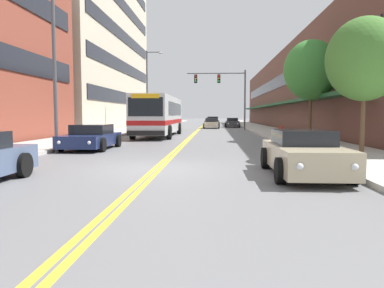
{
  "coord_description": "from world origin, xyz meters",
  "views": [
    {
      "loc": [
        1.8,
        -11.73,
        1.72
      ],
      "look_at": [
        0.47,
        10.61,
        -0.04
      ],
      "focal_mm": 35.0,
      "sensor_mm": 36.0,
      "label": 1
    }
  ],
  "objects_px": {
    "street_lamp_left_near": "(60,49)",
    "street_lamp_left_far": "(149,84)",
    "street_tree_right_near": "(365,59)",
    "car_dark_grey_parked_right_mid": "(232,123)",
    "car_black_moving_third": "(213,122)",
    "traffic_signal_mast": "(225,87)",
    "street_tree_right_mid": "(311,70)",
    "fire_hydrant": "(281,133)",
    "city_bus": "(160,114)",
    "car_charcoal_parked_left_far": "(157,125)",
    "car_navy_parked_left_near": "(91,138)",
    "car_champagne_moving_second": "(211,124)",
    "car_red_moving_lead": "(211,121)",
    "car_beige_parked_right_foreground": "(303,154)"
  },
  "relations": [
    {
      "from": "street_lamp_left_near",
      "to": "street_lamp_left_far",
      "type": "distance_m",
      "value": 23.02
    },
    {
      "from": "street_lamp_left_far",
      "to": "street_tree_right_near",
      "type": "height_order",
      "value": "street_lamp_left_far"
    },
    {
      "from": "car_dark_grey_parked_right_mid",
      "to": "car_black_moving_third",
      "type": "xyz_separation_m",
      "value": [
        -2.67,
        4.09,
        0.06
      ]
    },
    {
      "from": "traffic_signal_mast",
      "to": "street_tree_right_mid",
      "type": "xyz_separation_m",
      "value": [
        4.98,
        -17.48,
        -0.19
      ]
    },
    {
      "from": "street_lamp_left_near",
      "to": "fire_hydrant",
      "type": "relative_size",
      "value": 9.42
    },
    {
      "from": "car_dark_grey_parked_right_mid",
      "to": "street_tree_right_mid",
      "type": "xyz_separation_m",
      "value": [
        3.72,
        -26.74,
        3.96
      ]
    },
    {
      "from": "city_bus",
      "to": "street_lamp_left_near",
      "type": "distance_m",
      "value": 13.94
    },
    {
      "from": "car_charcoal_parked_left_far",
      "to": "fire_hydrant",
      "type": "height_order",
      "value": "car_charcoal_parked_left_far"
    },
    {
      "from": "traffic_signal_mast",
      "to": "street_lamp_left_far",
      "type": "distance_m",
      "value": 8.51
    },
    {
      "from": "street_lamp_left_far",
      "to": "car_navy_parked_left_near",
      "type": "bearing_deg",
      "value": -87.91
    },
    {
      "from": "street_tree_right_near",
      "to": "fire_hydrant",
      "type": "bearing_deg",
      "value": 98.56
    },
    {
      "from": "car_navy_parked_left_near",
      "to": "street_tree_right_mid",
      "type": "height_order",
      "value": "street_tree_right_mid"
    },
    {
      "from": "car_champagne_moving_second",
      "to": "street_tree_right_mid",
      "type": "relative_size",
      "value": 0.68
    },
    {
      "from": "car_navy_parked_left_near",
      "to": "car_black_moving_third",
      "type": "distance_m",
      "value": 37.63
    },
    {
      "from": "car_champagne_moving_second",
      "to": "street_tree_right_mid",
      "type": "bearing_deg",
      "value": -73.85
    },
    {
      "from": "street_tree_right_near",
      "to": "car_champagne_moving_second",
      "type": "bearing_deg",
      "value": 100.17
    },
    {
      "from": "car_red_moving_lead",
      "to": "street_tree_right_mid",
      "type": "xyz_separation_m",
      "value": [
        6.74,
        -38.33,
        3.99
      ]
    },
    {
      "from": "car_dark_grey_parked_right_mid",
      "to": "street_tree_right_mid",
      "type": "height_order",
      "value": "street_tree_right_mid"
    },
    {
      "from": "car_navy_parked_left_near",
      "to": "street_lamp_left_near",
      "type": "height_order",
      "value": "street_lamp_left_near"
    },
    {
      "from": "car_navy_parked_left_near",
      "to": "street_tree_right_near",
      "type": "height_order",
      "value": "street_tree_right_near"
    },
    {
      "from": "car_navy_parked_left_near",
      "to": "street_lamp_left_near",
      "type": "relative_size",
      "value": 0.59
    },
    {
      "from": "car_charcoal_parked_left_far",
      "to": "car_dark_grey_parked_right_mid",
      "type": "xyz_separation_m",
      "value": [
        8.63,
        11.31,
        -0.0
      ]
    },
    {
      "from": "car_champagne_moving_second",
      "to": "street_lamp_left_near",
      "type": "distance_m",
      "value": 31.62
    },
    {
      "from": "street_lamp_left_near",
      "to": "car_charcoal_parked_left_far",
      "type": "bearing_deg",
      "value": 88.41
    },
    {
      "from": "car_navy_parked_left_near",
      "to": "traffic_signal_mast",
      "type": "distance_m",
      "value": 25.25
    },
    {
      "from": "car_black_moving_third",
      "to": "traffic_signal_mast",
      "type": "bearing_deg",
      "value": -83.96
    },
    {
      "from": "car_champagne_moving_second",
      "to": "car_black_moving_third",
      "type": "distance_m",
      "value": 8.3
    },
    {
      "from": "car_beige_parked_right_foreground",
      "to": "car_red_moving_lead",
      "type": "distance_m",
      "value": 52.32
    },
    {
      "from": "car_champagne_moving_second",
      "to": "street_lamp_left_far",
      "type": "xyz_separation_m",
      "value": [
        -6.54,
        -7.67,
        4.3
      ]
    },
    {
      "from": "car_dark_grey_parked_right_mid",
      "to": "street_tree_right_mid",
      "type": "bearing_deg",
      "value": -82.08
    },
    {
      "from": "city_bus",
      "to": "car_dark_grey_parked_right_mid",
      "type": "bearing_deg",
      "value": 72.34
    },
    {
      "from": "traffic_signal_mast",
      "to": "street_lamp_left_near",
      "type": "relative_size",
      "value": 0.85
    },
    {
      "from": "city_bus",
      "to": "car_red_moving_lead",
      "type": "xyz_separation_m",
      "value": [
        3.81,
        33.07,
        -1.18
      ]
    },
    {
      "from": "car_navy_parked_left_near",
      "to": "car_black_moving_third",
      "type": "xyz_separation_m",
      "value": [
        5.9,
        37.16,
        0.08
      ]
    },
    {
      "from": "city_bus",
      "to": "car_champagne_moving_second",
      "type": "xyz_separation_m",
      "value": [
        4.03,
        17.27,
        -1.16
      ]
    },
    {
      "from": "car_dark_grey_parked_right_mid",
      "to": "car_black_moving_third",
      "type": "distance_m",
      "value": 4.89
    },
    {
      "from": "city_bus",
      "to": "fire_hydrant",
      "type": "relative_size",
      "value": 14.65
    },
    {
      "from": "car_champagne_moving_second",
      "to": "street_tree_right_near",
      "type": "xyz_separation_m",
      "value": [
        5.88,
        -32.79,
        3.16
      ]
    },
    {
      "from": "street_tree_right_mid",
      "to": "fire_hydrant",
      "type": "relative_size",
      "value": 7.62
    },
    {
      "from": "car_black_moving_third",
      "to": "street_lamp_left_near",
      "type": "distance_m",
      "value": 39.74
    },
    {
      "from": "street_lamp_left_near",
      "to": "street_lamp_left_far",
      "type": "relative_size",
      "value": 0.93
    },
    {
      "from": "car_black_moving_third",
      "to": "street_tree_right_mid",
      "type": "relative_size",
      "value": 0.73
    },
    {
      "from": "street_tree_right_near",
      "to": "car_charcoal_parked_left_far",
      "type": "bearing_deg",
      "value": 114.51
    },
    {
      "from": "car_beige_parked_right_foreground",
      "to": "street_tree_right_near",
      "type": "xyz_separation_m",
      "value": [
        3.02,
        3.65,
        3.14
      ]
    },
    {
      "from": "car_champagne_moving_second",
      "to": "street_lamp_left_far",
      "type": "bearing_deg",
      "value": -130.46
    },
    {
      "from": "city_bus",
      "to": "fire_hydrant",
      "type": "bearing_deg",
      "value": -36.4
    },
    {
      "from": "city_bus",
      "to": "car_champagne_moving_second",
      "type": "distance_m",
      "value": 17.78
    },
    {
      "from": "car_navy_parked_left_near",
      "to": "car_charcoal_parked_left_far",
      "type": "height_order",
      "value": "car_charcoal_parked_left_far"
    },
    {
      "from": "car_beige_parked_right_foreground",
      "to": "street_tree_right_mid",
      "type": "relative_size",
      "value": 0.72
    },
    {
      "from": "car_navy_parked_left_near",
      "to": "traffic_signal_mast",
      "type": "xyz_separation_m",
      "value": [
        7.32,
        23.81,
        4.17
      ]
    }
  ]
}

